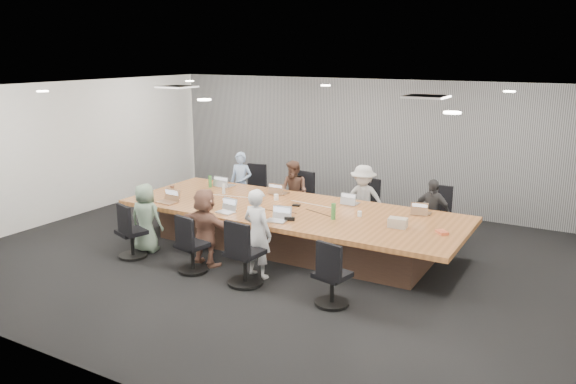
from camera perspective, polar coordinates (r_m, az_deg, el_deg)
The scene contains 40 objects.
floor at distance 9.55m, azimuth -1.20°, elevation -6.63°, with size 10.00×8.00×0.00m, color black.
ceiling at distance 8.95m, azimuth -1.29°, elevation 10.38°, with size 10.00×8.00×0.00m, color white.
wall_back at distance 12.69m, azimuth 8.12°, elevation 4.98°, with size 10.00×2.80×0.00m, color silver.
wall_front at distance 6.20m, azimuth -20.70°, elevation -5.48°, with size 10.00×2.80×0.00m, color silver.
wall_left at distance 12.44m, azimuth -21.46°, elevation 3.96°, with size 8.00×2.80×0.00m, color silver.
curtain at distance 12.61m, azimuth 7.98°, elevation 4.93°, with size 9.80×0.04×2.80m, color slate.
conference_table at distance 9.83m, azimuth 0.29°, elevation -3.55°, with size 6.00×2.20×0.74m.
chair_0 at distance 12.21m, azimuth -3.84°, elevation -0.06°, with size 0.54×0.54×0.80m, color black, non-canonical shape.
chair_1 at distance 11.59m, azimuth 1.45°, elevation -1.00°, with size 0.49×0.49×0.73m, color black, non-canonical shape.
chair_2 at distance 10.99m, azimuth 8.26°, elevation -1.90°, with size 0.51×0.51×0.76m, color black, non-canonical shape.
chair_3 at distance 10.60m, azimuth 14.80°, elevation -2.73°, with size 0.53×0.53×0.79m, color black, non-canonical shape.
chair_4 at distance 9.78m, azimuth -15.58°, elevation -4.36°, with size 0.50×0.50×0.74m, color black, non-canonical shape.
chair_5 at distance 8.95m, azimuth -9.70°, elevation -5.79°, with size 0.50×0.50×0.73m, color black, non-canonical shape.
chair_6 at distance 8.37m, azimuth -4.40°, elevation -6.69°, with size 0.56×0.56×0.83m, color black, non-canonical shape.
chair_7 at distance 7.73m, azimuth 4.51°, elevation -8.90°, with size 0.49×0.49×0.73m, color black, non-canonical shape.
person_0 at distance 11.87m, azimuth -4.79°, elevation 0.85°, with size 0.49×0.32×1.34m, color #829DC8.
laptop_0 at distance 11.42m, azimuth -6.36°, elevation 0.69°, with size 0.36×0.24×0.02m, color #B2B2B7.
person_1 at distance 11.22m, azimuth 0.61°, elevation -0.05°, with size 0.62×0.48×1.27m, color brown.
laptop_1 at distance 10.73m, azimuth -0.81°, elevation -0.10°, with size 0.32×0.22×0.02m, color #8C6647.
person_2 at distance 10.59m, azimuth 7.61°, elevation -0.85°, with size 0.86×0.50×1.34m, color #A5A5A5.
laptop_2 at distance 10.08m, azimuth 6.44°, elevation -1.12°, with size 0.28×0.19×0.02m, color #B2B2B7.
person_3 at distance 10.21m, azimuth 14.36°, elevation -2.07°, with size 0.72×0.30×1.23m, color #2E2E30.
laptop_3 at distance 9.67m, azimuth 13.52°, elevation -2.10°, with size 0.28×0.19×0.02m, color #8C6647.
person_4 at distance 9.95m, azimuth -14.25°, elevation -2.57°, with size 0.59×0.38×1.20m, color gray.
laptop_4 at distance 10.29m, azimuth -12.19°, elevation -1.03°, with size 0.35×0.24×0.02m, color #8C6647.
person_5 at distance 9.12m, azimuth -8.38°, elevation -3.55°, with size 1.19×0.38×1.28m, color brown.
laptop_5 at distance 9.51m, azimuth -6.37°, elevation -2.06°, with size 0.30×0.21×0.02m, color #B2B2B7.
person_6 at distance 8.55m, azimuth -3.12°, elevation -4.22°, with size 0.51×0.33×1.39m, color silver.
laptop_6 at distance 8.98m, azimuth -1.22°, elevation -2.95°, with size 0.32×0.22×0.02m, color #B2B2B7.
bottle_green_left at distance 11.30m, azimuth -7.92°, elevation 1.07°, with size 0.07×0.07×0.24m, color #377736.
bottle_green_right at distance 9.08m, azimuth 4.63°, elevation -1.98°, with size 0.07×0.07×0.27m, color #377736.
bottle_clear at distance 10.75m, azimuth -6.56°, elevation 0.36°, with size 0.06×0.06×0.21m, color silver.
cup_white_far at distance 10.25m, azimuth -1.21°, elevation -0.53°, with size 0.09×0.09×0.11m, color white.
cup_white_near at distance 9.30m, azimuth 7.28°, elevation -2.22°, with size 0.07×0.07×0.09m, color white.
mug_brown at distance 11.19m, azimuth -11.68°, elevation 0.42°, with size 0.08×0.08×0.10m, color brown.
mic_left at distance 9.72m, azimuth -0.89°, elevation -1.56°, with size 0.16×0.10×0.03m, color black.
mic_right at distance 9.86m, azimuth 0.84°, elevation -1.35°, with size 0.14×0.09×0.03m, color black.
stapler at distance 9.00m, azimuth 0.16°, elevation -2.75°, with size 0.17×0.04×0.06m, color black.
canvas_bag at distance 8.82m, azimuth 11.08°, elevation -3.08°, with size 0.28×0.17×0.15m, color #B0A18E.
snack_packet at distance 8.69m, azimuth 15.38°, elevation -3.97°, with size 0.19×0.13×0.04m, color #CE5632.
Camera 1 is at (4.60, -7.66, 3.38)m, focal length 35.00 mm.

